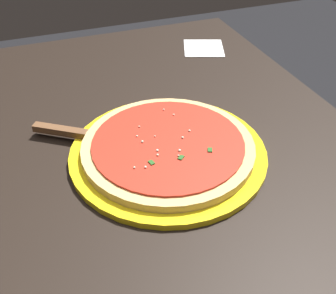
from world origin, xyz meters
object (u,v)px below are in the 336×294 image
Objects in this scene: serving_plate at (168,153)px; napkin_folded_right at (204,48)px; pizza_server at (83,135)px; pizza at (168,146)px.

napkin_folded_right is at bearing -32.33° from serving_plate.
pizza is at bearing -124.65° from pizza_server.
napkin_folded_right is at bearing -32.33° from pizza.
napkin_folded_right is (0.42, -0.26, -0.02)m from pizza.
pizza_server is (0.10, 0.14, 0.01)m from serving_plate.
serving_plate is 0.02m from pizza.
serving_plate is 3.24× the size of napkin_folded_right.
serving_plate is 1.80× the size of pizza_server.
serving_plate is at bearing 147.67° from napkin_folded_right.
pizza_server is at bearing 55.36° from serving_plate.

